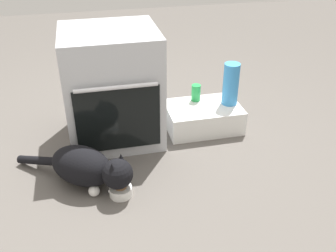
{
  "coord_description": "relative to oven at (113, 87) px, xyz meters",
  "views": [
    {
      "loc": [
        -0.11,
        -1.82,
        1.43
      ],
      "look_at": [
        0.33,
        0.1,
        0.25
      ],
      "focal_mm": 40.62,
      "sensor_mm": 36.0,
      "label": 1
    }
  ],
  "objects": [
    {
      "name": "soda_can",
      "position": [
        0.59,
        0.07,
        -0.14
      ],
      "size": [
        0.07,
        0.07,
        0.12
      ],
      "primitive_type": "cylinder",
      "color": "green",
      "rests_on": "pantry_cabinet"
    },
    {
      "name": "oven",
      "position": [
        0.0,
        0.0,
        0.0
      ],
      "size": [
        0.6,
        0.6,
        0.75
      ],
      "color": "#B7BABF",
      "rests_on": "ground"
    },
    {
      "name": "pantry_cabinet",
      "position": [
        0.62,
        -0.03,
        -0.29
      ],
      "size": [
        0.52,
        0.35,
        0.17
      ],
      "primitive_type": "cube",
      "color": "white",
      "rests_on": "ground"
    },
    {
      "name": "cat",
      "position": [
        -0.21,
        -0.51,
        -0.24
      ],
      "size": [
        0.67,
        0.54,
        0.25
      ],
      "rotation": [
        0.0,
        0.0,
        -0.65
      ],
      "color": "black",
      "rests_on": "ground"
    },
    {
      "name": "ground",
      "position": [
        -0.04,
        -0.47,
        -0.38
      ],
      "size": [
        8.0,
        8.0,
        0.0
      ],
      "primitive_type": "plane",
      "color": "#56514C"
    },
    {
      "name": "water_bottle",
      "position": [
        0.81,
        -0.03,
        -0.05
      ],
      "size": [
        0.11,
        0.11,
        0.3
      ],
      "primitive_type": "cylinder",
      "color": "#388CD1",
      "rests_on": "pantry_cabinet"
    },
    {
      "name": "food_bowl",
      "position": [
        -0.05,
        -0.63,
        -0.34
      ],
      "size": [
        0.13,
        0.13,
        0.08
      ],
      "color": "white",
      "rests_on": "ground"
    }
  ]
}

